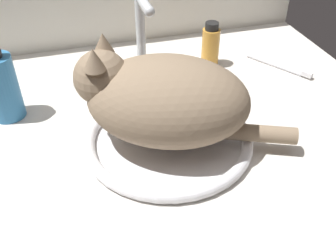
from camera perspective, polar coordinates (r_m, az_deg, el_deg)
name	(u,v)px	position (r cm, az deg, el deg)	size (l,w,h in cm)	color
countertop	(141,137)	(79.04, -4.02, -1.58)	(112.57, 82.30, 3.00)	silver
sink_basin	(168,138)	(74.53, 0.00, -1.83)	(32.56, 32.56, 2.27)	white
faucet	(142,54)	(86.53, -3.80, 10.52)	(19.13, 11.74, 22.70)	silver
cat	(159,98)	(69.24, -1.41, 4.14)	(40.01, 30.73, 18.45)	#8C755B
amber_bottle	(211,45)	(99.25, 6.30, 11.73)	(4.42, 4.42, 11.29)	gold
soap_pump_bottle	(1,86)	(84.94, -23.37, 5.45)	(6.62, 6.62, 18.94)	teal
toothbrush	(280,66)	(102.86, 16.19, 8.46)	(10.55, 15.76, 1.70)	silver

